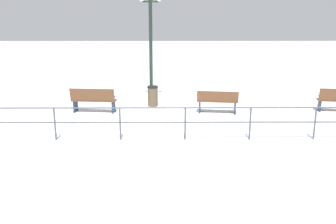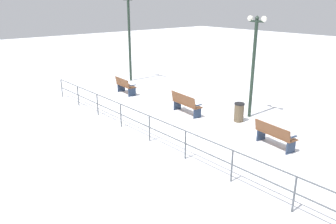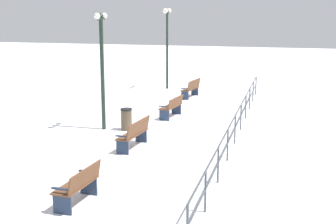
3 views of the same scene
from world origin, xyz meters
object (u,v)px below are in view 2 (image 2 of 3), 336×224
at_px(bench_fourth, 125,86).
at_px(lamppost_far, 129,27).
at_px(lamppost_middle, 254,56).
at_px(trash_bin, 239,112).
at_px(bench_third, 186,103).
at_px(bench_second, 275,135).

bearing_deg(bench_fourth, lamppost_far, 54.96).
distance_m(bench_fourth, lamppost_middle, 7.41).
bearing_deg(trash_bin, lamppost_far, 84.67).
bearing_deg(lamppost_far, lamppost_middle, -90.00).
height_order(bench_third, trash_bin, bench_third).
bearing_deg(lamppost_far, bench_second, -99.76).
xyz_separation_m(bench_third, lamppost_far, (1.92, 7.17, 2.83)).
xyz_separation_m(bench_fourth, lamppost_far, (2.10, 2.52, 2.86)).
xyz_separation_m(bench_third, trash_bin, (1.05, -2.19, -0.09)).
xyz_separation_m(lamppost_far, trash_bin, (-0.87, -9.36, -2.92)).
height_order(bench_fourth, trash_bin, bench_fourth).
bearing_deg(lamppost_middle, trash_bin, -174.15).
bearing_deg(lamppost_far, trash_bin, -95.33).
height_order(lamppost_far, trash_bin, lamppost_far).
relative_size(bench_second, lamppost_middle, 0.36).
distance_m(bench_second, bench_fourth, 9.30).
bearing_deg(lamppost_middle, bench_second, -128.61).
bearing_deg(lamppost_middle, lamppost_far, 90.00).
bearing_deg(bench_second, trash_bin, 72.92).
xyz_separation_m(bench_second, bench_third, (0.11, 4.65, 0.03)).
xyz_separation_m(bench_second, lamppost_middle, (2.03, 2.55, 2.24)).
relative_size(bench_fourth, lamppost_far, 0.28).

